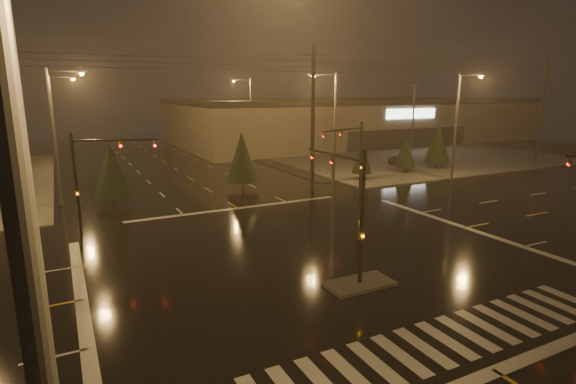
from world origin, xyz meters
name	(u,v)px	position (x,y,z in m)	size (l,w,h in m)	color
ground	(314,256)	(0.00, 0.00, 0.00)	(140.00, 140.00, 0.00)	black
sidewalk_ne	(391,152)	(30.00, 30.00, 0.06)	(36.00, 36.00, 0.12)	#44423D
median_island	(360,284)	(0.00, -4.00, 0.07)	(3.00, 1.60, 0.15)	#44423D
crosswalk	(446,340)	(0.00, -9.00, 0.01)	(15.00, 2.60, 0.01)	beige
stop_bar_near	(496,371)	(0.00, -11.00, 0.01)	(16.00, 0.50, 0.01)	beige
stop_bar_far	(238,208)	(0.00, 11.00, 0.01)	(16.00, 0.50, 0.01)	beige
parking_lot	(428,152)	(35.00, 28.00, 0.04)	(50.00, 24.00, 0.08)	black
retail_building	(355,118)	(35.00, 45.99, 3.84)	(60.20, 28.30, 7.20)	#766254
signal_mast_median	(350,198)	(0.00, -3.07, 3.75)	(0.25, 4.59, 6.00)	black
signal_mast_ne	(353,150)	(9.50, 10.14, 3.79)	(4.84, 1.86, 6.00)	black
signal_mast_nw	(93,169)	(-9.50, 10.14, 3.79)	(4.84, 1.86, 6.00)	black
streetlight_1	(57,127)	(-11.18, 18.00, 5.80)	(2.77, 0.32, 10.00)	#38383A
streetlight_2	(56,117)	(-11.18, 34.00, 5.80)	(2.77, 0.32, 10.00)	#38383A
streetlight_3	(332,120)	(11.18, 16.00, 5.80)	(2.77, 0.32, 10.00)	#38383A
streetlight_4	(249,112)	(11.18, 36.00, 5.80)	(2.77, 0.32, 10.00)	#38383A
streetlight_6	(459,120)	(22.00, 11.18, 5.80)	(0.32, 2.77, 10.00)	#38383A
utility_pole_1	(313,118)	(8.00, 14.00, 6.13)	(2.20, 0.32, 12.00)	black
utility_pole_2	(541,111)	(38.00, 14.00, 6.13)	(2.20, 0.32, 12.00)	black
conifer_0	(362,157)	(14.44, 15.63, 2.20)	(1.93, 1.93, 3.71)	black
conifer_1	(405,151)	(20.71, 16.77, 2.33)	(2.09, 2.09, 3.97)	black
conifer_2	(438,143)	(25.79, 17.30, 2.85)	(2.75, 2.75, 5.00)	black
conifer_3	(111,169)	(-7.94, 15.91, 2.77)	(2.65, 2.65, 4.85)	black
conifer_4	(242,157)	(2.73, 16.98, 2.85)	(2.75, 2.75, 5.00)	black
car_parked	(401,161)	(23.12, 19.98, 0.64)	(1.51, 3.75, 1.28)	black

